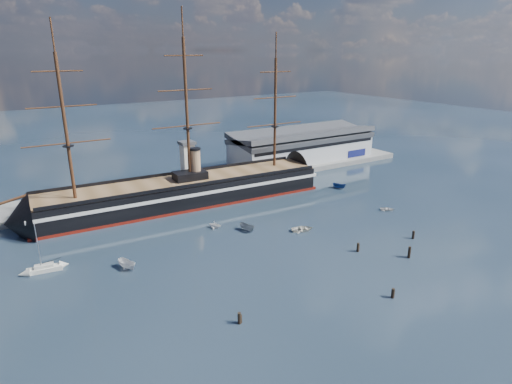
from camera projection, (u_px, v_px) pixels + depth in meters
ground at (226, 221)px, 121.35m from camera, size 600.00×600.00×0.00m
quay at (204, 184)px, 155.35m from camera, size 180.00×18.00×2.00m
warehouse at (302, 146)px, 180.23m from camera, size 63.00×21.00×11.60m
quay_tower at (188, 162)px, 146.35m from camera, size 5.00×5.00×15.00m
warship at (180, 192)px, 133.32m from camera, size 113.27×20.71×53.94m
sailboat at (44, 268)px, 93.71m from camera, size 7.49×3.09×11.62m
motorboat_a at (128, 269)px, 94.92m from camera, size 6.94×4.39×2.61m
motorboat_b at (302, 231)px, 114.93m from camera, size 2.62×4.01×1.74m
motorboat_c at (247, 231)px, 114.95m from camera, size 6.44×3.65×2.43m
motorboat_d at (215, 228)px, 116.82m from camera, size 6.30×5.51×2.17m
motorboat_e at (387, 210)px, 129.73m from camera, size 2.57×2.62×1.22m
motorboat_f at (339, 188)px, 150.28m from camera, size 6.03×4.16×2.27m
piling_near_left at (240, 324)px, 75.92m from camera, size 0.64×0.64×2.92m
piling_near_mid at (392, 298)px, 83.83m from camera, size 0.64×0.64×2.71m
piling_near_right at (409, 258)px, 100.05m from camera, size 0.64×0.64×3.56m
piling_far_right at (413, 239)px, 110.19m from camera, size 0.64×0.64×2.88m
piling_extra at (358, 252)px, 103.09m from camera, size 0.64×0.64×2.96m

